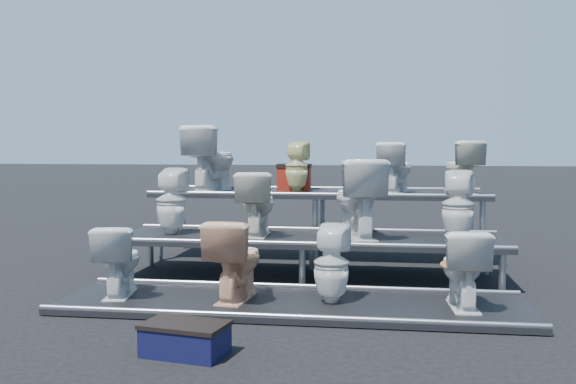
# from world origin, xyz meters

# --- Properties ---
(ground) EXTENTS (80.00, 80.00, 0.00)m
(ground) POSITION_xyz_m (0.00, 0.00, 0.00)
(ground) COLOR black
(ground) RESTS_ON ground
(tier_front) EXTENTS (4.20, 1.20, 0.06)m
(tier_front) POSITION_xyz_m (0.00, -1.30, 0.03)
(tier_front) COLOR black
(tier_front) RESTS_ON ground
(tier_mid) EXTENTS (4.20, 1.20, 0.46)m
(tier_mid) POSITION_xyz_m (0.00, 0.00, 0.23)
(tier_mid) COLOR black
(tier_mid) RESTS_ON ground
(tier_back) EXTENTS (4.20, 1.20, 0.86)m
(tier_back) POSITION_xyz_m (0.00, 1.30, 0.43)
(tier_back) COLOR black
(tier_back) RESTS_ON ground
(toilet_0) EXTENTS (0.47, 0.70, 0.67)m
(toilet_0) POSITION_xyz_m (-1.63, -1.30, 0.39)
(toilet_0) COLOR silver
(toilet_0) RESTS_ON tier_front
(toilet_1) EXTENTS (0.49, 0.76, 0.74)m
(toilet_1) POSITION_xyz_m (-0.51, -1.30, 0.43)
(toilet_1) COLOR #EBAF87
(toilet_1) RESTS_ON tier_front
(toilet_2) EXTENTS (0.36, 0.36, 0.70)m
(toilet_2) POSITION_xyz_m (0.36, -1.30, 0.41)
(toilet_2) COLOR silver
(toilet_2) RESTS_ON tier_front
(toilet_3) EXTENTS (0.42, 0.70, 0.69)m
(toilet_3) POSITION_xyz_m (1.50, -1.30, 0.40)
(toilet_3) COLOR silver
(toilet_3) RESTS_ON tier_front
(toilet_4) EXTENTS (0.34, 0.35, 0.75)m
(toilet_4) POSITION_xyz_m (-1.55, 0.00, 0.83)
(toilet_4) COLOR silver
(toilet_4) RESTS_ON tier_mid
(toilet_5) EXTENTS (0.43, 0.72, 0.71)m
(toilet_5) POSITION_xyz_m (-0.57, 0.00, 0.82)
(toilet_5) COLOR beige
(toilet_5) RESTS_ON tier_mid
(toilet_6) EXTENTS (0.70, 0.94, 0.86)m
(toilet_6) POSITION_xyz_m (0.54, 0.00, 0.89)
(toilet_6) COLOR silver
(toilet_6) RESTS_ON tier_mid
(toilet_7) EXTENTS (0.39, 0.39, 0.74)m
(toilet_7) POSITION_xyz_m (1.60, 0.00, 0.83)
(toilet_7) COLOR silver
(toilet_7) RESTS_ON tier_mid
(toilet_8) EXTENTS (0.67, 0.93, 0.85)m
(toilet_8) POSITION_xyz_m (-1.43, 1.30, 1.29)
(toilet_8) COLOR silver
(toilet_8) RESTS_ON tier_back
(toilet_9) EXTENTS (0.34, 0.35, 0.66)m
(toilet_9) POSITION_xyz_m (-0.29, 1.30, 1.19)
(toilet_9) COLOR beige
(toilet_9) RESTS_ON tier_back
(toilet_10) EXTENTS (0.53, 0.70, 0.64)m
(toilet_10) POSITION_xyz_m (0.98, 1.30, 1.18)
(toilet_10) COLOR silver
(toilet_10) RESTS_ON tier_back
(toilet_11) EXTENTS (0.53, 0.72, 0.66)m
(toilet_11) POSITION_xyz_m (1.79, 1.30, 1.19)
(toilet_11) COLOR beige
(toilet_11) RESTS_ON tier_back
(red_crate) EXTENTS (0.44, 0.36, 0.31)m
(red_crate) POSITION_xyz_m (-0.35, 1.50, 1.01)
(red_crate) COLOR maroon
(red_crate) RESTS_ON tier_back
(step_stool) EXTENTS (0.61, 0.43, 0.20)m
(step_stool) POSITION_xyz_m (-0.55, -2.71, 0.10)
(step_stool) COLOR black
(step_stool) RESTS_ON ground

